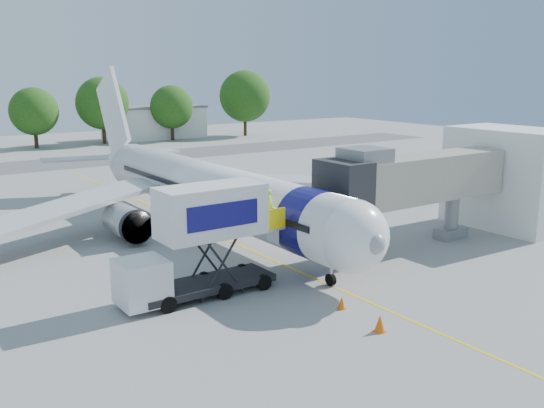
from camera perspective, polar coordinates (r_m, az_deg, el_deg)
ground at (r=39.22m, az=-3.46°, el=-3.75°), size 160.00×160.00×0.00m
guidance_line at (r=39.22m, az=-3.46°, el=-3.75°), size 0.15×70.00×0.01m
taxiway_strip at (r=77.54m, az=-19.84°, el=3.56°), size 120.00×10.00×0.01m
aircraft at (r=42.02m, az=-6.43°, el=1.41°), size 34.17×37.73×11.35m
jet_bridge at (r=37.88m, az=12.50°, el=2.14°), size 13.90×3.20×6.60m
terminal_stub at (r=46.19m, az=21.39°, el=2.32°), size 5.00×8.00×7.00m
catering_hiloader at (r=29.64m, az=-6.84°, el=-3.60°), size 8.56×2.44×5.50m
ground_tug at (r=25.24m, az=13.96°, el=-11.74°), size 3.79×2.71×1.37m
safety_cone_a at (r=28.82m, az=6.57°, el=-9.25°), size 0.38×0.38×0.61m
safety_cone_b at (r=26.66m, az=10.12°, el=-11.03°), size 0.48×0.48×0.77m
outbuilding_right at (r=103.31m, az=-11.01°, el=7.57°), size 16.40×7.40×5.30m
tree_d at (r=94.17m, az=-21.51°, el=8.11°), size 6.85×6.85×8.73m
tree_e at (r=97.01m, az=-15.68°, el=9.11°), size 7.96×7.96×10.15m
tree_f at (r=99.64m, az=-9.43°, el=9.00°), size 6.89×6.89×8.79m
tree_g at (r=105.47m, az=-2.56°, el=10.10°), size 8.73×8.73×11.13m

